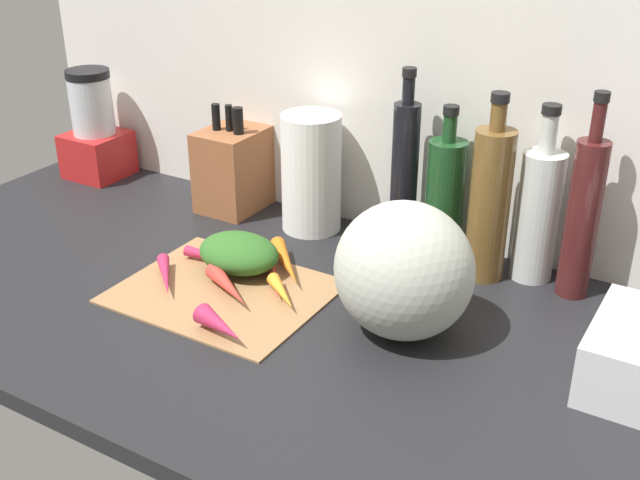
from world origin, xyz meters
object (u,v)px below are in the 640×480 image
object	(u,v)px
carrot_0	(228,287)
bottle_4	(583,216)
cutting_board	(224,291)
bottle_0	(404,174)
carrot_6	(220,326)
bottle_2	(490,203)
carrot_2	(286,263)
winter_squash	(404,271)
carrot_1	(273,276)
blender_appliance	(95,131)
bottle_3	(538,212)
knife_block	(236,167)
carrot_3	(225,260)
carrot_4	(166,276)
bottle_1	(445,197)
carrot_5	(282,293)
paper_towel_roll	(311,173)

from	to	relation	value
carrot_0	bottle_4	bearing A→B (deg)	32.89
cutting_board	bottle_0	size ratio (longest dim) A/B	1.00
carrot_6	bottle_2	bearing A→B (deg)	56.11
carrot_2	winter_squash	distance (cm)	28.50
winter_squash	carrot_1	bearing A→B (deg)	175.46
bottle_2	bottle_0	bearing A→B (deg)	170.82
blender_appliance	bottle_3	bearing A→B (deg)	1.92
carrot_0	knife_block	world-z (taller)	knife_block
carrot_3	carrot_4	distance (cm)	11.66
blender_appliance	bottle_1	bearing A→B (deg)	2.04
carrot_0	carrot_1	bearing A→B (deg)	64.48
carrot_5	carrot_6	xyz separation A→B (cm)	(-2.10, -14.46, 0.59)
carrot_2	bottle_3	size ratio (longest dim) A/B	0.50
carrot_3	carrot_5	distance (cm)	16.69
carrot_2	bottle_0	distance (cm)	27.71
winter_squash	knife_block	size ratio (longest dim) A/B	0.96
carrot_0	knife_block	distance (cm)	40.67
carrot_4	carrot_6	xyz separation A→B (cm)	(18.96, -8.86, 0.61)
bottle_0	bottle_1	bearing A→B (deg)	6.48
paper_towel_roll	bottle_0	world-z (taller)	bottle_0
carrot_2	carrot_5	size ratio (longest dim) A/B	1.48
bottle_3	blender_appliance	bearing A→B (deg)	-178.08
bottle_2	cutting_board	bearing A→B (deg)	-141.21
bottle_4	carrot_3	bearing A→B (deg)	-157.28
carrot_4	bottle_2	distance (cm)	58.38
carrot_0	bottle_4	distance (cm)	60.88
carrot_5	bottle_4	world-z (taller)	bottle_4
carrot_5	bottle_1	xyz separation A→B (cm)	(15.94, 30.78, 9.94)
carrot_2	carrot_6	xyz separation A→B (cm)	(3.03, -23.59, 0.26)
carrot_1	bottle_3	size ratio (longest dim) A/B	0.50
carrot_3	bottle_2	distance (cm)	48.84
carrot_4	blender_appliance	bearing A→B (deg)	146.04
carrot_4	bottle_1	bearing A→B (deg)	44.52
carrot_4	paper_towel_roll	distance (cm)	36.73
knife_block	bottle_2	size ratio (longest dim) A/B	0.68
carrot_3	blender_appliance	xyz separation A→B (cm)	(-54.55, 22.82, 9.08)
carrot_2	bottle_3	world-z (taller)	bottle_3
knife_block	bottle_4	bearing A→B (deg)	-0.63
bottle_4	knife_block	bearing A→B (deg)	179.37
carrot_3	carrot_5	bearing A→B (deg)	-17.03
carrot_4	bottle_3	distance (cm)	66.47
cutting_board	carrot_5	world-z (taller)	carrot_5
carrot_3	bottle_4	distance (cm)	63.39
knife_block	bottle_4	size ratio (longest dim) A/B	0.64
bottle_1	bottle_2	xyz separation A→B (cm)	(9.81, -3.78, 2.45)
carrot_6	bottle_0	xyz separation A→B (cm)	(10.07, 44.34, 12.62)
carrot_2	carrot_3	xyz separation A→B (cm)	(-10.82, -4.24, -0.47)
carrot_2	bottle_4	bearing A→B (deg)	23.03
cutting_board	paper_towel_roll	world-z (taller)	paper_towel_roll
carrot_5	blender_appliance	world-z (taller)	blender_appliance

